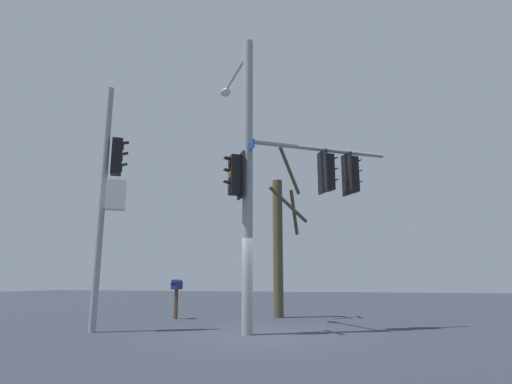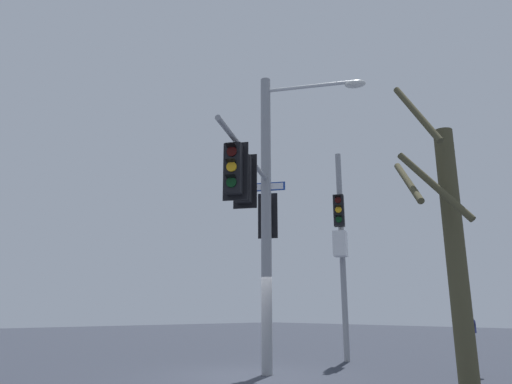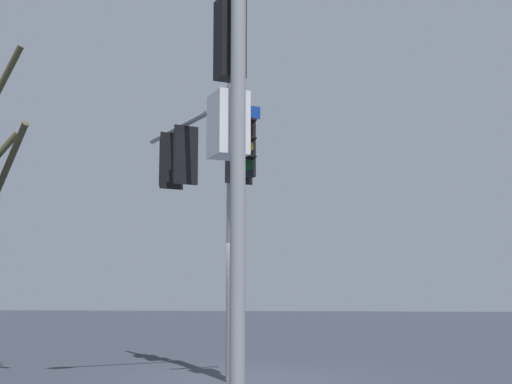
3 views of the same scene
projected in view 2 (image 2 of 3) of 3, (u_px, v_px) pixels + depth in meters
The scene contains 5 objects.
ground_plane at pixel (249, 376), 11.79m from camera, with size 80.00×80.00×0.00m, color #2A2E39.
main_signal_pole_assembly at pixel (264, 197), 12.36m from camera, with size 5.57×3.06×8.40m.
secondary_pole_assembly at pixel (341, 241), 15.98m from camera, with size 0.76×0.63×7.15m.
mailbox at pixel (466, 330), 12.17m from camera, with size 0.28×0.46×1.41m.
bare_tree_behind_pole at pixel (451, 244), 9.20m from camera, with size 1.40×1.94×6.50m.
Camera 2 is at (8.40, 9.37, 1.61)m, focal length 32.59 mm.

